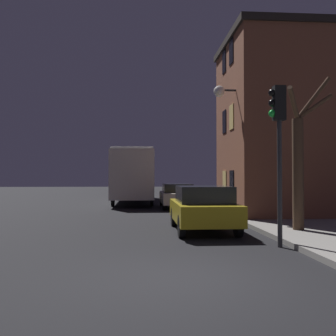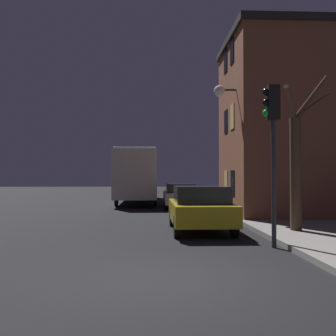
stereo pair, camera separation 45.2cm
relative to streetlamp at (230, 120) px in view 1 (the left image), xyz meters
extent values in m
plane|color=black|center=(-2.95, -8.86, -4.22)|extent=(120.00, 120.00, 0.00)
cube|color=brown|center=(2.33, 1.45, -0.15)|extent=(4.12, 5.38, 7.84)
cube|color=black|center=(2.33, 1.45, 3.92)|extent=(4.36, 5.62, 0.30)
cube|color=black|center=(0.25, 0.73, -2.67)|extent=(0.03, 0.70, 1.10)
cube|color=#F2D172|center=(0.25, 2.17, -2.67)|extent=(0.03, 0.70, 1.10)
cube|color=#F2D172|center=(0.25, 0.73, 0.25)|extent=(0.03, 0.70, 1.10)
cube|color=black|center=(0.25, 2.17, 0.25)|extent=(0.03, 0.70, 1.10)
cube|color=black|center=(0.25, 0.73, 3.17)|extent=(0.03, 0.70, 1.10)
cube|color=black|center=(0.25, 2.17, 3.17)|extent=(0.03, 0.70, 1.10)
cylinder|color=#28282B|center=(0.46, 0.00, -1.35)|extent=(0.14, 0.14, 5.45)
cylinder|color=#28282B|center=(0.01, 0.00, 1.28)|extent=(0.90, 0.09, 0.09)
sphere|color=white|center=(-0.44, 0.00, 1.23)|extent=(0.48, 0.48, 0.48)
cylinder|color=#28282B|center=(-0.16, -6.13, -2.57)|extent=(0.12, 0.12, 3.28)
cube|color=black|center=(-0.16, -6.13, -0.48)|extent=(0.30, 0.24, 0.90)
sphere|color=black|center=(-0.34, -6.13, -0.21)|extent=(0.20, 0.20, 0.20)
sphere|color=black|center=(-0.34, -6.13, -0.48)|extent=(0.20, 0.20, 0.20)
sphere|color=green|center=(-0.34, -6.13, -0.75)|extent=(0.20, 0.20, 0.20)
cylinder|color=#473323|center=(1.22, -4.05, -2.31)|extent=(0.35, 0.35, 3.52)
cylinder|color=#473323|center=(0.89, -4.57, -0.18)|extent=(0.84, 1.18, 0.87)
cylinder|color=#473323|center=(1.68, -4.27, -0.21)|extent=(1.02, 0.59, 0.78)
cylinder|color=#473323|center=(1.66, -4.24, 0.06)|extent=(1.01, 0.53, 1.30)
cube|color=beige|center=(-4.28, 11.27, -2.27)|extent=(2.56, 11.65, 2.93)
cube|color=black|center=(-4.28, 11.27, -1.74)|extent=(2.58, 10.72, 1.06)
cube|color=#B2B2B2|center=(-4.28, 11.27, -0.74)|extent=(2.43, 11.07, 0.12)
cylinder|color=black|center=(-3.09, 15.05, -3.74)|extent=(0.18, 0.96, 0.96)
cylinder|color=black|center=(-5.48, 15.05, -3.74)|extent=(0.18, 0.96, 0.96)
cylinder|color=black|center=(-3.09, 7.48, -3.74)|extent=(0.18, 0.96, 0.96)
cylinder|color=black|center=(-5.48, 7.48, -3.74)|extent=(0.18, 0.96, 0.96)
cube|color=olive|center=(-1.69, -3.17, -3.56)|extent=(1.90, 4.06, 0.63)
cube|color=black|center=(-1.69, -3.37, -2.98)|extent=(1.67, 2.11, 0.54)
cylinder|color=black|center=(-0.83, -1.85, -3.87)|extent=(0.18, 0.69, 0.69)
cylinder|color=black|center=(-2.55, -1.85, -3.87)|extent=(0.18, 0.69, 0.69)
cylinder|color=black|center=(-0.83, -4.49, -3.87)|extent=(0.18, 0.69, 0.69)
cylinder|color=black|center=(-2.55, -4.49, -3.87)|extent=(0.18, 0.69, 0.69)
cube|color=beige|center=(-1.68, 6.05, -3.61)|extent=(1.82, 4.19, 0.61)
cube|color=black|center=(-1.68, 5.84, -3.06)|extent=(1.60, 2.18, 0.49)
cylinder|color=black|center=(-0.86, 7.41, -3.92)|extent=(0.18, 0.59, 0.59)
cylinder|color=black|center=(-2.50, 7.41, -3.92)|extent=(0.18, 0.59, 0.59)
cylinder|color=black|center=(-0.86, 4.69, -3.92)|extent=(0.18, 0.59, 0.59)
cylinder|color=black|center=(-2.50, 4.69, -3.92)|extent=(0.18, 0.59, 0.59)
camera|label=1|loc=(-3.74, -15.58, -2.39)|focal=40.00mm
camera|label=2|loc=(-3.29, -15.61, -2.39)|focal=40.00mm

